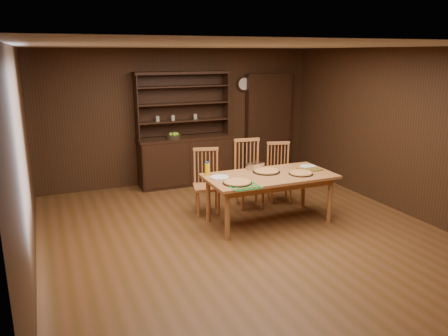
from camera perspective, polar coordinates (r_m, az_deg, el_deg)
name	(u,v)px	position (r m, az deg, el deg)	size (l,w,h in m)	color
floor	(246,235)	(6.29, 2.83, -8.77)	(6.00, 6.00, 0.00)	brown
room_shell	(247,125)	(5.84, 3.02, 5.57)	(6.00, 6.00, 6.00)	silver
china_hutch	(185,154)	(8.55, -5.13, 1.80)	(1.84, 0.52, 2.17)	black
doorway	(268,124)	(9.33, 5.75, 5.73)	(1.00, 0.18, 2.10)	black
wall_clock	(244,84)	(9.03, 2.60, 10.92)	(0.30, 0.05, 0.30)	black
dining_table	(269,180)	(6.57, 5.96, -1.56)	(1.92, 0.96, 0.75)	#AF683C
chair_left	(207,179)	(7.02, -2.27, -1.41)	(0.51, 0.50, 1.04)	#C77844
chair_center	(248,171)	(7.32, 3.20, -0.34)	(0.52, 0.50, 1.13)	#C77844
chair_right	(279,170)	(7.62, 7.17, -0.27)	(0.52, 0.51, 1.03)	#C77844
pizza_left	(237,182)	(6.08, 1.75, -1.87)	(0.41, 0.41, 0.04)	black
pizza_right	(301,173)	(6.64, 10.01, -0.66)	(0.36, 0.36, 0.04)	black
pizza_center	(266,171)	(6.68, 5.56, -0.40)	(0.42, 0.42, 0.04)	black
cooling_rack	(243,185)	(5.97, 2.56, -2.28)	(0.38, 0.38, 0.02)	green
plate_left	(220,177)	(6.36, -0.57, -1.21)	(0.29, 0.29, 0.02)	white
plate_right	(308,166)	(7.08, 10.90, 0.21)	(0.27, 0.27, 0.02)	white
foil_dish	(255,166)	(6.85, 4.07, 0.29)	(0.24, 0.18, 0.10)	white
juice_bottle	(207,169)	(6.49, -2.20, -0.12)	(0.07, 0.07, 0.20)	yellow
pot_holder_a	(314,169)	(6.94, 11.73, -0.15)	(0.21, 0.21, 0.02)	#AE2213
pot_holder_b	(304,170)	(6.89, 10.43, -0.19)	(0.20, 0.20, 0.01)	#AE2213
fruit_bowl	(174,136)	(8.34, -6.59, 4.15)	(0.29, 0.29, 0.12)	black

